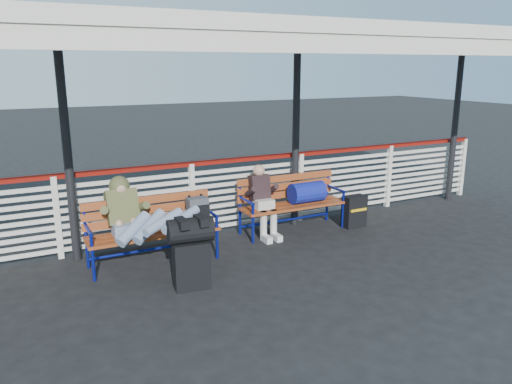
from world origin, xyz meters
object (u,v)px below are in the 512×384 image
companion_person (263,200)px  traveler_man (147,220)px  bench_right (299,195)px  suitcase_side (354,211)px  luggage_stack (191,250)px  bench_left (162,221)px

companion_person → traveler_man: bearing=-162.2°
bench_right → suitcase_side: bearing=-18.3°
luggage_stack → traveler_man: 0.81m
traveler_man → companion_person: size_ratio=1.43×
luggage_stack → suitcase_side: luggage_stack is taller
luggage_stack → bench_right: bearing=36.4°
bench_left → bench_right: (2.41, 0.31, 0.02)m
luggage_stack → traveler_man: bearing=123.4°
bench_left → suitcase_side: bearing=0.1°
bench_left → suitcase_side: (3.34, 0.00, -0.31)m
bench_right → suitcase_side: bench_right is taller
luggage_stack → suitcase_side: 3.46m
traveler_man → suitcase_side: traveler_man is taller
bench_right → traveler_man: traveler_man is taller
companion_person → suitcase_side: 1.66m
luggage_stack → bench_left: 1.04m
suitcase_side → bench_left: bearing=179.3°
bench_left → companion_person: 1.76m
bench_right → companion_person: size_ratio=1.57×
luggage_stack → companion_person: companion_person is taller
luggage_stack → traveler_man: size_ratio=0.55×
suitcase_side → luggage_stack: bearing=-163.2°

